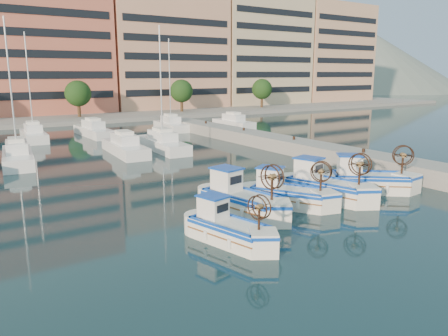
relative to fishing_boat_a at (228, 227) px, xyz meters
The scene contains 10 objects.
ground 4.62m from the fishing_boat_a, 14.76° to the left, with size 300.00×300.00×0.00m, color #17353C.
quay 19.68m from the fishing_boat_a, 27.75° to the left, with size 3.00×60.00×1.20m, color gray.
waterfront 68.39m from the fishing_boat_a, 78.35° to the left, with size 180.00×40.00×25.60m.
hill_east 182.25m from the fishing_boat_a, 37.59° to the left, with size 160.00×160.00×50.00m, color slate.
yacht_marina 28.96m from the fishing_boat_a, 88.22° to the left, with size 40.68×22.50×11.50m.
fishing_boat_a is the anchor object (origin of this frame).
fishing_boat_b 3.98m from the fishing_boat_a, 46.48° to the left, with size 2.78×4.87×2.95m.
fishing_boat_c 6.27m from the fishing_boat_a, 25.21° to the left, with size 3.62×4.44×2.70m.
fishing_boat_d 8.78m from the fishing_boat_a, 16.46° to the left, with size 3.16×4.92×2.98m.
fishing_boat_e 12.01m from the fishing_boat_a, 10.66° to the left, with size 4.74×4.36×2.97m.
Camera 1 is at (-14.36, -16.09, 7.20)m, focal length 35.00 mm.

